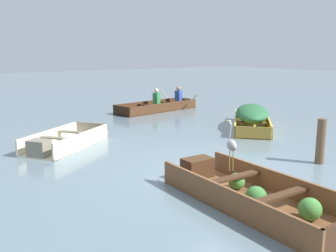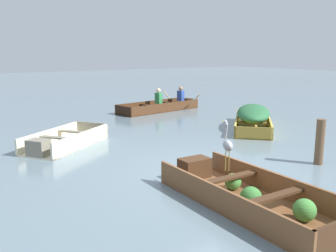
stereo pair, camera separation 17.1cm
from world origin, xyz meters
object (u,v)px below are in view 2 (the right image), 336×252
object	(u,v)px
rowboat_dark_varnish_with_crew	(163,106)
heron_on_dinghy	(228,144)
mooring_post	(320,142)
dinghy_wooden_brown_foreground	(246,194)
skiff_yellow_near_moored	(253,115)
skiff_cream_mid_moored	(63,142)

from	to	relation	value
rowboat_dark_varnish_with_crew	heron_on_dinghy	xyz separation A→B (m)	(-4.32, -8.32, 0.69)
mooring_post	rowboat_dark_varnish_with_crew	bearing A→B (deg)	79.72
rowboat_dark_varnish_with_crew	mooring_post	size ratio (longest dim) A/B	3.79
mooring_post	heron_on_dinghy	bearing A→B (deg)	-177.73
rowboat_dark_varnish_with_crew	dinghy_wooden_brown_foreground	bearing A→B (deg)	-116.25
skiff_yellow_near_moored	skiff_cream_mid_moored	world-z (taller)	skiff_yellow_near_moored
skiff_cream_mid_moored	mooring_post	size ratio (longest dim) A/B	2.65
dinghy_wooden_brown_foreground	skiff_yellow_near_moored	size ratio (longest dim) A/B	1.08
skiff_cream_mid_moored	heron_on_dinghy	world-z (taller)	heron_on_dinghy
skiff_cream_mid_moored	rowboat_dark_varnish_with_crew	xyz separation A→B (m)	(5.53, 3.68, 0.04)
skiff_yellow_near_moored	rowboat_dark_varnish_with_crew	size ratio (longest dim) A/B	0.82
skiff_cream_mid_moored	mooring_post	distance (m)	6.08
heron_on_dinghy	skiff_yellow_near_moored	bearing A→B (deg)	38.20
skiff_yellow_near_moored	heron_on_dinghy	xyz separation A→B (m)	(-4.58, -3.60, 0.46)
skiff_cream_mid_moored	mooring_post	bearing A→B (deg)	-48.25
rowboat_dark_varnish_with_crew	mooring_post	world-z (taller)	mooring_post
heron_on_dinghy	mooring_post	size ratio (longest dim) A/B	0.85
dinghy_wooden_brown_foreground	skiff_cream_mid_moored	bearing A→B (deg)	103.05
skiff_yellow_near_moored	rowboat_dark_varnish_with_crew	distance (m)	4.73
skiff_yellow_near_moored	rowboat_dark_varnish_with_crew	xyz separation A→B (m)	(-0.26, 4.72, -0.23)
dinghy_wooden_brown_foreground	heron_on_dinghy	world-z (taller)	heron_on_dinghy
skiff_cream_mid_moored	rowboat_dark_varnish_with_crew	bearing A→B (deg)	33.65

